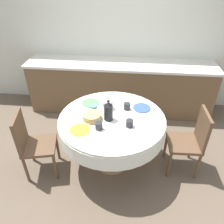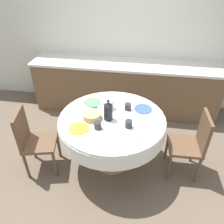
# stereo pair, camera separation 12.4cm
# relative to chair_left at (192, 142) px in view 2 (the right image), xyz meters

# --- Properties ---
(ground_plane) EXTENTS (12.00, 12.00, 0.00)m
(ground_plane) POSITION_rel_chair_left_xyz_m (-0.99, -0.03, -0.50)
(ground_plane) COLOR brown
(wall_back) EXTENTS (7.00, 0.05, 2.60)m
(wall_back) POSITION_rel_chair_left_xyz_m (-0.99, 1.71, 0.80)
(wall_back) COLOR beige
(wall_back) RESTS_ON ground_plane
(kitchen_counter) EXTENTS (3.24, 0.64, 0.91)m
(kitchen_counter) POSITION_rel_chair_left_xyz_m (-0.99, 1.37, -0.04)
(kitchen_counter) COLOR brown
(kitchen_counter) RESTS_ON ground_plane
(dining_table) EXTENTS (1.29, 1.29, 0.78)m
(dining_table) POSITION_rel_chair_left_xyz_m (-0.99, -0.03, 0.15)
(dining_table) COLOR tan
(dining_table) RESTS_ON ground_plane
(chair_left) EXTENTS (0.41, 0.41, 0.89)m
(chair_left) POSITION_rel_chair_left_xyz_m (0.00, 0.00, 0.00)
(chair_left) COLOR brown
(chair_left) RESTS_ON ground_plane
(chair_right) EXTENTS (0.48, 0.48, 0.89)m
(chair_right) POSITION_rel_chair_left_xyz_m (-1.95, -0.25, 0.00)
(chair_right) COLOR brown
(chair_right) RESTS_ON ground_plane
(plate_near_left) EXTENTS (0.22, 0.22, 0.01)m
(plate_near_left) POSITION_rel_chair_left_xyz_m (-1.32, -0.31, 0.29)
(plate_near_left) COLOR yellow
(plate_near_left) RESTS_ON dining_table
(cup_near_left) EXTENTS (0.08, 0.08, 0.09)m
(cup_near_left) POSITION_rel_chair_left_xyz_m (-1.11, -0.26, 0.32)
(cup_near_left) COLOR #28282D
(cup_near_left) RESTS_ON dining_table
(plate_near_right) EXTENTS (0.22, 0.22, 0.01)m
(plate_near_right) POSITION_rel_chair_left_xyz_m (-0.72, -0.37, 0.29)
(plate_near_right) COLOR white
(plate_near_right) RESTS_ON dining_table
(cup_near_right) EXTENTS (0.08, 0.08, 0.09)m
(cup_near_right) POSITION_rel_chair_left_xyz_m (-0.77, -0.18, 0.32)
(cup_near_right) COLOR #28282D
(cup_near_right) RESTS_ON dining_table
(plate_far_left) EXTENTS (0.22, 0.22, 0.01)m
(plate_far_left) POSITION_rel_chair_left_xyz_m (-1.30, 0.26, 0.29)
(plate_far_left) COLOR #5BA85B
(plate_far_left) RESTS_ON dining_table
(cup_far_left) EXTENTS (0.08, 0.08, 0.09)m
(cup_far_left) POSITION_rel_chair_left_xyz_m (-1.23, 0.08, 0.32)
(cup_far_left) COLOR #5BA39E
(cup_far_left) RESTS_ON dining_table
(plate_far_right) EXTENTS (0.22, 0.22, 0.01)m
(plate_far_right) POSITION_rel_chair_left_xyz_m (-0.63, 0.21, 0.29)
(plate_far_right) COLOR #3856AD
(plate_far_right) RESTS_ON dining_table
(cup_far_right) EXTENTS (0.08, 0.08, 0.09)m
(cup_far_right) POSITION_rel_chair_left_xyz_m (-0.82, 0.17, 0.32)
(cup_far_right) COLOR #28282D
(cup_far_right) RESTS_ON dining_table
(coffee_carafe) EXTENTS (0.11, 0.11, 0.27)m
(coffee_carafe) POSITION_rel_chair_left_xyz_m (-1.03, -0.07, 0.40)
(coffee_carafe) COLOR black
(coffee_carafe) RESTS_ON dining_table
(teapot) EXTENTS (0.20, 0.15, 0.19)m
(teapot) POSITION_rel_chair_left_xyz_m (-1.06, 0.16, 0.36)
(teapot) COLOR white
(teapot) RESTS_ON dining_table
(bread_basket) EXTENTS (0.22, 0.22, 0.07)m
(bread_basket) POSITION_rel_chair_left_xyz_m (-1.22, -0.09, 0.32)
(bread_basket) COLOR tan
(bread_basket) RESTS_ON dining_table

